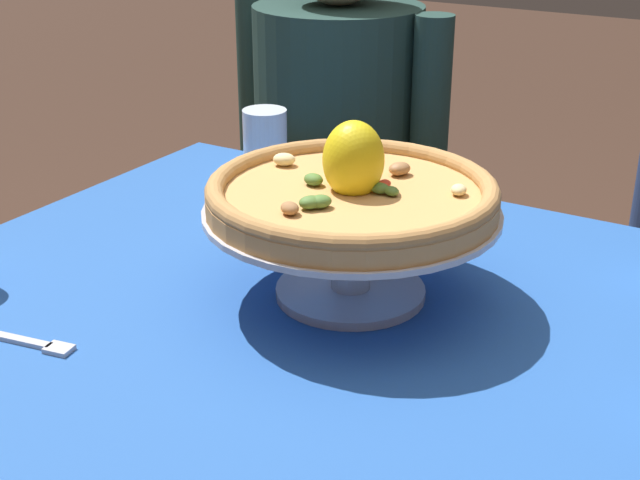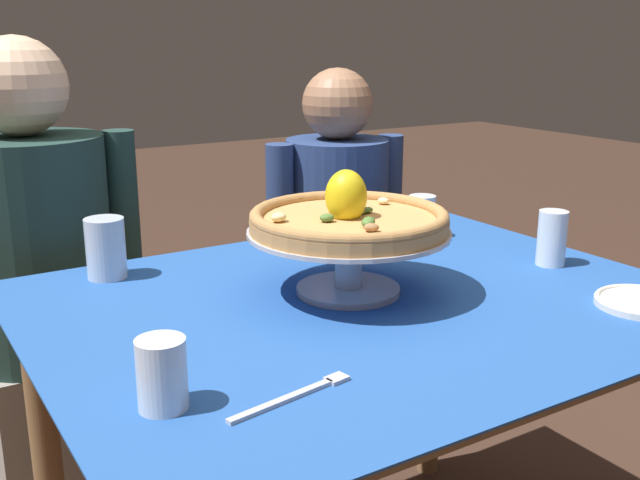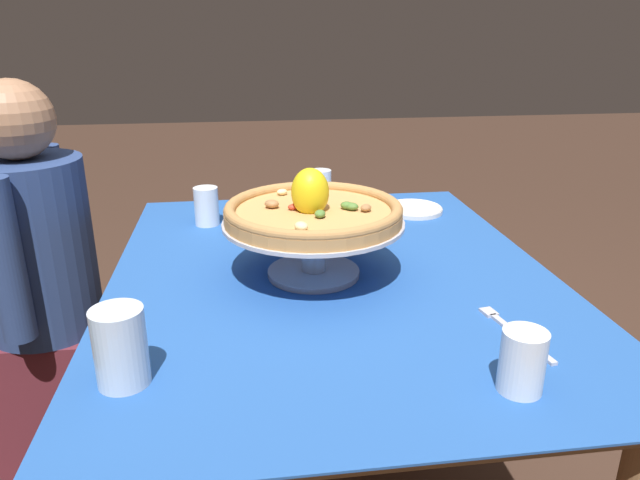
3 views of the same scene
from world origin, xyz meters
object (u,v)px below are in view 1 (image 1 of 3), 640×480
at_px(pizza_stand, 351,237).
at_px(pizza, 352,191).
at_px(diner_left, 337,181).
at_px(dinner_fork, 8,338).
at_px(water_glass_back_left, 265,148).

bearing_deg(pizza_stand, pizza, 119.28).
xyz_separation_m(pizza_stand, diner_left, (-0.43, 0.72, -0.23)).
bearing_deg(dinner_fork, pizza, 46.86).
bearing_deg(dinner_fork, water_glass_back_left, 95.78).
relative_size(pizza_stand, dinner_fork, 1.88).
relative_size(water_glass_back_left, diner_left, 0.10).
distance_m(pizza, diner_left, 0.88).
relative_size(water_glass_back_left, dinner_fork, 0.60).
bearing_deg(pizza, water_glass_back_left, 137.26).
distance_m(water_glass_back_left, dinner_fork, 0.66).
bearing_deg(water_glass_back_left, pizza, -42.74).
xyz_separation_m(water_glass_back_left, dinner_fork, (0.07, -0.65, -0.05)).
bearing_deg(diner_left, pizza, -58.95).
xyz_separation_m(pizza_stand, water_glass_back_left, (-0.36, 0.34, -0.03)).
bearing_deg(pizza, diner_left, 121.05).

